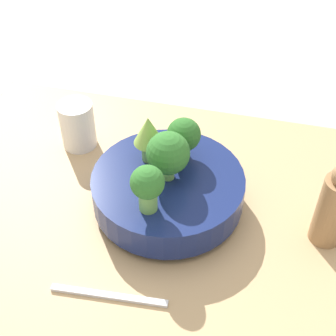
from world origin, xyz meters
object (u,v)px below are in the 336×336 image
Objects in this scene: bowl at (168,189)px; cup at (78,125)px; fork at (109,296)px; pepper_mill at (334,206)px.

cup is (-0.21, 0.12, 0.01)m from bowl.
bowl is at bearing -29.33° from cup.
bowl is 1.46× the size of fork.
pepper_mill is at bearing -14.80° from cup.
pepper_mill is 0.36m from fork.
bowl is 2.70× the size of cup.
bowl is at bearing 178.53° from pepper_mill.
cup is 0.54× the size of fork.
pepper_mill is 0.89× the size of fork.
cup reaches higher than fork.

